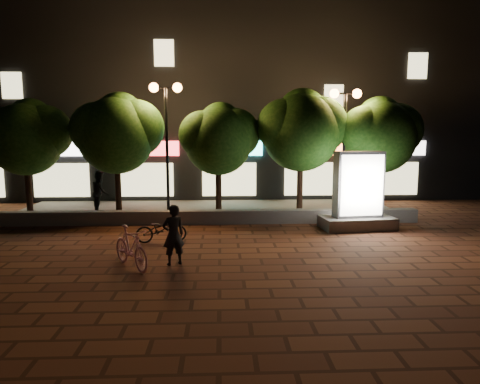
{
  "coord_description": "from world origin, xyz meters",
  "views": [
    {
      "loc": [
        0.61,
        -11.86,
        3.45
      ],
      "look_at": [
        1.2,
        1.5,
        1.54
      ],
      "focal_mm": 32.33,
      "sensor_mm": 36.0,
      "label": 1
    }
  ],
  "objects": [
    {
      "name": "street_lamp_left",
      "position": [
        -1.5,
        5.2,
        4.03
      ],
      "size": [
        1.26,
        0.36,
        5.18
      ],
      "color": "black",
      "rests_on": "sidewalk"
    },
    {
      "name": "ad_kiosk",
      "position": [
        5.41,
        2.95,
        1.1
      ],
      "size": [
        2.65,
        1.54,
        2.73
      ],
      "color": "slate",
      "rests_on": "ground"
    },
    {
      "name": "sidewalk",
      "position": [
        0.0,
        6.5,
        0.04
      ],
      "size": [
        16.0,
        5.0,
        0.08
      ],
      "primitive_type": "cube",
      "color": "slate",
      "rests_on": "ground"
    },
    {
      "name": "scooter_parked",
      "position": [
        -1.26,
        1.33,
        0.41
      ],
      "size": [
        1.63,
        0.79,
        0.82
      ],
      "primitive_type": "imported",
      "rotation": [
        0.0,
        0.0,
        1.73
      ],
      "color": "black",
      "rests_on": "ground"
    },
    {
      "name": "tree_left",
      "position": [
        -3.45,
        5.46,
        3.44
      ],
      "size": [
        3.6,
        3.0,
        4.89
      ],
      "color": "black",
      "rests_on": "sidewalk"
    },
    {
      "name": "pedestrian",
      "position": [
        -4.34,
        5.83,
        0.96
      ],
      "size": [
        0.83,
        0.97,
        1.75
      ],
      "primitive_type": "imported",
      "rotation": [
        0.0,
        0.0,
        1.79
      ],
      "color": "black",
      "rests_on": "sidewalk"
    },
    {
      "name": "ground",
      "position": [
        0.0,
        0.0,
        0.0
      ],
      "size": [
        80.0,
        80.0,
        0.0
      ],
      "primitive_type": "plane",
      "color": "brown",
      "rests_on": "ground"
    },
    {
      "name": "tree_right",
      "position": [
        3.86,
        5.46,
        3.57
      ],
      "size": [
        3.72,
        3.1,
        5.07
      ],
      "color": "black",
      "rests_on": "sidewalk"
    },
    {
      "name": "tree_far_right",
      "position": [
        7.05,
        5.46,
        3.37
      ],
      "size": [
        3.48,
        2.9,
        4.76
      ],
      "color": "black",
      "rests_on": "sidewalk"
    },
    {
      "name": "street_lamp_right",
      "position": [
        5.5,
        5.2,
        3.89
      ],
      "size": [
        1.26,
        0.36,
        4.98
      ],
      "color": "black",
      "rests_on": "sidewalk"
    },
    {
      "name": "tree_mid",
      "position": [
        0.55,
        5.46,
        3.22
      ],
      "size": [
        3.24,
        2.7,
        4.5
      ],
      "color": "black",
      "rests_on": "sidewalk"
    },
    {
      "name": "building_block",
      "position": [
        -0.01,
        12.99,
        5.0
      ],
      "size": [
        28.0,
        8.12,
        11.3
      ],
      "color": "black",
      "rests_on": "ground"
    },
    {
      "name": "tree_far_left",
      "position": [
        -6.95,
        5.46,
        3.29
      ],
      "size": [
        3.36,
        2.8,
        4.63
      ],
      "color": "black",
      "rests_on": "sidewalk"
    },
    {
      "name": "rider",
      "position": [
        -0.63,
        -0.95,
        0.79
      ],
      "size": [
        0.68,
        0.58,
        1.58
      ],
      "primitive_type": "imported",
      "rotation": [
        0.0,
        0.0,
        3.57
      ],
      "color": "black",
      "rests_on": "ground"
    },
    {
      "name": "retaining_wall",
      "position": [
        0.0,
        4.0,
        0.25
      ],
      "size": [
        16.0,
        0.45,
        0.5
      ],
      "primitive_type": "cube",
      "color": "slate",
      "rests_on": "ground"
    },
    {
      "name": "scooter_pink",
      "position": [
        -1.68,
        -1.19,
        0.53
      ],
      "size": [
        1.45,
        1.71,
        1.06
      ],
      "primitive_type": "imported",
      "rotation": [
        0.0,
        0.0,
        0.64
      ],
      "color": "pink",
      "rests_on": "ground"
    }
  ]
}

